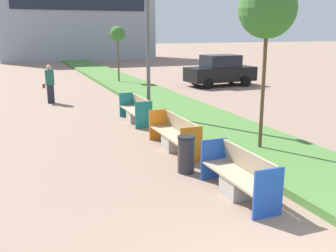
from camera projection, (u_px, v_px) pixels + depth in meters
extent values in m
cube|color=#4C7A38|center=(176.00, 107.00, 16.81)|extent=(2.80, 120.00, 0.18)
cube|color=#939EAD|center=(75.00, 11.00, 44.26)|extent=(16.47, 7.65, 10.73)
cube|color=#1E2333|center=(81.00, 4.00, 40.63)|extent=(13.84, 0.08, 1.20)
cube|color=#ADA8A0|center=(237.00, 186.00, 8.04)|extent=(0.52, 0.60, 0.42)
cube|color=tan|center=(238.00, 176.00, 7.99)|extent=(0.58, 2.04, 0.05)
cube|color=tan|center=(250.00, 162.00, 8.02)|extent=(0.14, 1.96, 0.48)
cube|color=blue|center=(268.00, 194.00, 7.04)|extent=(0.62, 0.04, 0.94)
cube|color=blue|center=(213.00, 159.00, 8.92)|extent=(0.62, 0.04, 0.94)
cube|color=#ADA8A0|center=(173.00, 143.00, 11.15)|extent=(0.52, 0.60, 0.42)
cube|color=tan|center=(173.00, 135.00, 11.10)|extent=(0.58, 2.35, 0.05)
cube|color=tan|center=(182.00, 125.00, 11.13)|extent=(0.14, 2.26, 0.48)
cube|color=orange|center=(191.00, 145.00, 10.01)|extent=(0.62, 0.04, 0.94)
cube|color=orange|center=(159.00, 124.00, 12.17)|extent=(0.62, 0.04, 0.94)
cube|color=#ADA8A0|center=(135.00, 116.00, 14.53)|extent=(0.52, 0.60, 0.42)
cube|color=tan|center=(135.00, 110.00, 14.48)|extent=(0.58, 2.06, 0.05)
cube|color=tan|center=(142.00, 103.00, 14.51)|extent=(0.14, 1.98, 0.48)
cube|color=#197A7F|center=(144.00, 115.00, 13.52)|extent=(0.62, 0.04, 0.94)
cube|color=#197A7F|center=(127.00, 105.00, 15.42)|extent=(0.62, 0.04, 0.94)
cylinder|color=#2D2D30|center=(186.00, 155.00, 9.33)|extent=(0.40, 0.40, 0.85)
cylinder|color=black|center=(186.00, 137.00, 9.22)|extent=(0.42, 0.42, 0.05)
cylinder|color=#56595B|center=(148.00, 28.00, 14.29)|extent=(0.14, 0.14, 6.76)
cylinder|color=brown|center=(263.00, 92.00, 10.48)|extent=(0.10, 0.10, 3.43)
sphere|color=#38702D|center=(268.00, 9.00, 9.97)|extent=(1.49, 1.49, 1.49)
cylinder|color=brown|center=(118.00, 61.00, 24.36)|extent=(0.10, 0.10, 2.83)
sphere|color=#38702D|center=(118.00, 34.00, 23.97)|extent=(0.93, 0.93, 0.93)
cube|color=#232633|center=(51.00, 94.00, 18.21)|extent=(0.30, 0.22, 0.85)
cube|color=#236051|center=(50.00, 77.00, 18.03)|extent=(0.38, 0.24, 0.69)
sphere|color=tan|center=(49.00, 67.00, 17.92)|extent=(0.24, 0.24, 0.24)
cube|color=maroon|center=(44.00, 86.00, 18.02)|extent=(0.12, 0.20, 0.18)
cube|color=black|center=(220.00, 74.00, 23.81)|extent=(4.29, 2.00, 0.84)
cube|color=black|center=(221.00, 61.00, 23.62)|extent=(2.19, 1.67, 0.72)
cylinder|color=black|center=(246.00, 82.00, 23.55)|extent=(0.60, 0.20, 0.60)
cylinder|color=black|center=(231.00, 78.00, 25.17)|extent=(0.60, 0.20, 0.60)
cylinder|color=black|center=(208.00, 84.00, 22.65)|extent=(0.60, 0.20, 0.60)
cylinder|color=black|center=(195.00, 80.00, 24.27)|extent=(0.60, 0.20, 0.60)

